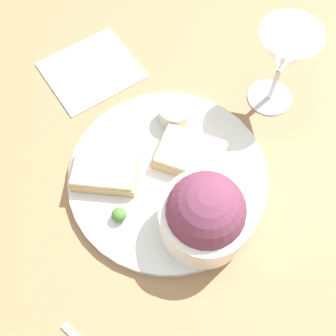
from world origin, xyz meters
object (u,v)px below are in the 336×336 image
Objects in this scene: cheese_toast_far at (105,171)px; salad_bowl at (205,215)px; napkin at (91,70)px; sauce_ramekin at (175,113)px; cheese_toast_near at (190,155)px; wine_glass at (285,55)px.

salad_bowl is at bearing -36.64° from cheese_toast_far.
salad_bowl is at bearing -64.33° from napkin.
cheese_toast_far is (-0.11, -0.08, -0.00)m from sauce_ramekin.
salad_bowl reaches higher than sauce_ramekin.
napkin is at bearing 94.71° from cheese_toast_far.
salad_bowl is 0.11m from cheese_toast_near.
wine_glass reaches higher than cheese_toast_far.
napkin is (-0.28, 0.09, -0.10)m from wine_glass.
wine_glass is (0.14, 0.10, 0.07)m from cheese_toast_near.
sauce_ramekin is at bearing -168.46° from wine_glass.
cheese_toast_far is 0.71× the size of wine_glass.
wine_glass is at bearing 23.17° from cheese_toast_far.
napkin is (-0.14, 0.29, -0.06)m from salad_bowl.
sauce_ramekin is 0.34× the size of wine_glass.
cheese_toast_near is 1.12× the size of cheese_toast_far.
salad_bowl is at bearing -88.47° from cheese_toast_near.
salad_bowl is 1.15× the size of cheese_toast_far.
cheese_toast_near is 0.23m from napkin.
wine_glass is (0.16, 0.03, 0.07)m from sauce_ramekin.
sauce_ramekin is at bearing -43.40° from napkin.
cheese_toast_far is at bearing -85.29° from napkin.
wine_glass reaches higher than salad_bowl.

